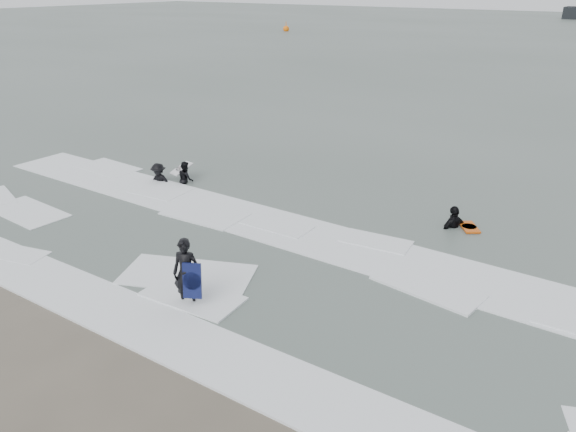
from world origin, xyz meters
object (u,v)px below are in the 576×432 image
Objects in this scene: surfer_right_near at (453,228)px; buoy at (286,29)px; surfer_wading at (186,184)px; surfer_centre at (189,305)px; surfer_breaker at (159,183)px.

buoy reaches higher than surfer_right_near.
buoy is (-39.03, 63.68, 0.42)m from surfer_wading.
buoy is (-45.78, 70.57, 0.42)m from surfer_centre.
surfer_wading is 0.92× the size of buoy.
surfer_breaker is at bearing 118.43° from surfer_centre.
surfer_centre is at bearing 168.39° from surfer_wading.
surfer_centre is 9.71m from surfer_right_near.
surfer_right_near is at bearing 42.96° from surfer_centre.
surfer_wading is 0.89× the size of surfer_breaker.
surfer_right_near is (11.78, 2.53, 0.00)m from surfer_breaker.
surfer_breaker reaches higher than surfer_wading.
buoy is (-38.04, 64.27, 0.42)m from surfer_breaker.
buoy is at bearing -114.87° from surfer_right_near.
surfer_breaker is (-7.74, 6.30, 0.00)m from surfer_centre.
surfer_wading is 0.78× the size of surfer_right_near.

